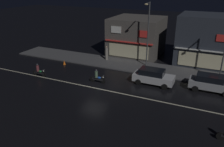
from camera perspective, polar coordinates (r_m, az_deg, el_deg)
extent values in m
plane|color=black|center=(23.86, -4.62, -3.60)|extent=(140.00, 140.00, 0.00)
cube|color=beige|center=(23.86, -4.62, -3.59)|extent=(30.71, 0.16, 0.01)
cube|color=#4C4C4F|center=(30.34, 2.55, 2.32)|extent=(32.33, 4.31, 0.14)
cube|color=#2D333D|center=(32.66, 22.56, 7.86)|extent=(7.09, 6.37, 6.45)
cube|color=white|center=(29.60, 21.98, 5.35)|extent=(6.74, 0.24, 0.12)
cube|color=red|center=(29.26, 26.00, 7.96)|extent=(1.30, 0.08, 0.82)
cube|color=beige|center=(30.02, 21.64, 3.01)|extent=(5.67, 0.06, 1.80)
cube|color=#56514C|center=(34.86, 6.31, 9.36)|extent=(7.29, 7.22, 5.45)
cube|color=red|center=(31.46, 4.09, 7.83)|extent=(6.92, 0.24, 0.12)
cube|color=red|center=(30.59, 7.76, 9.80)|extent=(1.18, 0.08, 0.91)
cube|color=white|center=(31.86, 1.01, 10.94)|extent=(1.47, 0.08, 0.92)
cube|color=beige|center=(31.86, 4.07, 5.59)|extent=(5.83, 0.06, 1.80)
cylinder|color=#47494C|center=(28.93, 8.99, 9.47)|extent=(0.16, 0.16, 7.98)
cube|color=#47494C|center=(27.68, 9.06, 17.08)|extent=(0.10, 1.40, 0.10)
ellipsoid|color=#F9E099|center=(27.02, 8.61, 16.81)|extent=(0.44, 0.32, 0.20)
cylinder|color=gray|center=(31.73, -1.39, 5.01)|extent=(0.35, 0.35, 1.73)
sphere|color=tan|center=(31.46, -1.40, 6.71)|extent=(0.22, 0.22, 0.22)
cube|color=#9EA0A5|center=(25.01, 23.70, -2.53)|extent=(4.30, 1.78, 0.76)
cube|color=black|center=(24.75, 23.45, -1.02)|extent=(2.58, 1.57, 0.60)
cylinder|color=black|center=(25.99, 20.57, -2.05)|extent=(0.62, 0.20, 0.62)
cylinder|color=black|center=(24.36, 20.17, -3.62)|extent=(0.62, 0.20, 0.62)
cube|color=silver|center=(24.82, 10.39, -1.11)|extent=(4.30, 1.78, 0.76)
cube|color=black|center=(24.62, 10.01, 0.42)|extent=(2.58, 1.57, 0.60)
cube|color=#F9F2CC|center=(24.97, 15.43, -1.18)|extent=(0.08, 0.20, 0.12)
cube|color=#F9F2CC|center=(23.87, 14.91, -2.23)|extent=(0.08, 0.20, 0.12)
cylinder|color=black|center=(25.52, 13.92, -1.69)|extent=(0.62, 0.20, 0.62)
cylinder|color=black|center=(23.91, 13.05, -3.26)|extent=(0.62, 0.20, 0.62)
cylinder|color=black|center=(26.10, 7.84, -0.68)|extent=(0.62, 0.20, 0.62)
cylinder|color=black|center=(24.54, 6.59, -2.14)|extent=(0.62, 0.20, 0.62)
cylinder|color=black|center=(24.64, -2.28, -1.92)|extent=(0.60, 0.08, 0.60)
cylinder|color=black|center=(25.21, -4.92, -1.41)|extent=(0.60, 0.10, 0.60)
cube|color=black|center=(24.88, -3.62, -1.45)|extent=(1.30, 0.14, 0.20)
ellipsoid|color=#1E4CB2|center=(24.70, -3.22, -1.06)|extent=(0.44, 0.26, 0.24)
cube|color=black|center=(24.91, -4.03, -1.06)|extent=(0.56, 0.22, 0.10)
cylinder|color=slate|center=(24.44, -2.40, -0.72)|extent=(0.03, 0.60, 0.03)
sphere|color=white|center=(24.44, -2.21, -0.97)|extent=(0.14, 0.14, 0.14)
cylinder|color=#4C664C|center=(24.73, -3.96, -0.23)|extent=(0.32, 0.32, 0.70)
sphere|color=#333338|center=(24.56, -3.99, 0.77)|extent=(0.22, 0.22, 0.22)
cylinder|color=black|center=(18.10, 25.61, -14.00)|extent=(0.60, 0.10, 0.60)
cylinder|color=black|center=(27.49, -16.77, -0.27)|extent=(0.60, 0.08, 0.60)
cylinder|color=black|center=(28.33, -18.76, 0.15)|extent=(0.60, 0.10, 0.60)
cube|color=black|center=(27.87, -17.81, 0.14)|extent=(1.30, 0.14, 0.20)
ellipsoid|color=#268C3F|center=(27.67, -17.55, 0.49)|extent=(0.44, 0.26, 0.24)
cube|color=black|center=(27.95, -18.15, 0.48)|extent=(0.56, 0.22, 0.10)
cylinder|color=slate|center=(27.33, -16.98, 0.81)|extent=(0.03, 0.60, 0.03)
sphere|color=white|center=(27.31, -16.81, 0.59)|extent=(0.14, 0.14, 0.14)
cylinder|color=brown|center=(27.78, -18.17, 1.24)|extent=(0.32, 0.32, 0.70)
sphere|color=#333338|center=(27.63, -18.28, 2.13)|extent=(0.22, 0.22, 0.22)
cone|color=orange|center=(31.02, -11.90, 2.71)|extent=(0.36, 0.36, 0.55)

